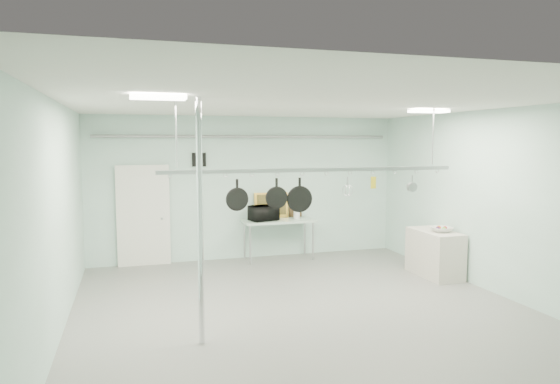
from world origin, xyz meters
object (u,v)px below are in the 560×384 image
object	(u,v)px
skillet_right	(300,195)
skillet_mid	(277,193)
side_cabinet	(435,253)
microwave	(264,213)
coffee_canister	(297,215)
pot_rack	(314,168)
skillet_left	(237,195)
fruit_bowl	(441,229)
prep_table	(279,223)
chrome_pole	(200,223)

from	to	relation	value
skillet_right	skillet_mid	bearing A→B (deg)	-179.04
skillet_right	side_cabinet	bearing A→B (deg)	19.98
skillet_mid	microwave	bearing A→B (deg)	82.99
coffee_canister	pot_rack	bearing A→B (deg)	-104.04
side_cabinet	skillet_mid	bearing A→B (deg)	-162.85
microwave	skillet_left	bearing A→B (deg)	54.55
fruit_bowl	coffee_canister	bearing A→B (deg)	132.73
pot_rack	prep_table	bearing A→B (deg)	83.09
skillet_left	skillet_mid	world-z (taller)	same
skillet_left	pot_rack	bearing A→B (deg)	-5.34
skillet_mid	skillet_right	bearing A→B (deg)	4.45
fruit_bowl	skillet_mid	distance (m)	3.83
pot_rack	skillet_mid	world-z (taller)	pot_rack
skillet_right	skillet_left	bearing A→B (deg)	-179.04
skillet_mid	coffee_canister	bearing A→B (deg)	70.85
side_cabinet	coffee_canister	distance (m)	3.10
chrome_pole	fruit_bowl	bearing A→B (deg)	20.77
pot_rack	skillet_mid	size ratio (longest dim) A/B	10.32
skillet_left	side_cabinet	bearing A→B (deg)	9.41
chrome_pole	side_cabinet	distance (m)	5.37
chrome_pole	skillet_mid	distance (m)	1.59
skillet_mid	skillet_right	distance (m)	0.37
side_cabinet	prep_table	bearing A→B (deg)	139.21
fruit_bowl	skillet_right	xyz separation A→B (m)	(-3.23, -0.95, 0.86)
skillet_left	coffee_canister	bearing A→B (deg)	52.75
coffee_canister	skillet_left	bearing A→B (deg)	-121.91
pot_rack	skillet_left	bearing A→B (deg)	180.00
side_cabinet	skillet_mid	xyz separation A→B (m)	(-3.56, -1.10, 1.40)
prep_table	skillet_right	size ratio (longest dim) A/B	2.93
side_cabinet	skillet_right	xyz separation A→B (m)	(-3.19, -1.10, 1.36)
skillet_left	skillet_right	size ratio (longest dim) A/B	0.85
prep_table	fruit_bowl	world-z (taller)	fruit_bowl
side_cabinet	skillet_left	bearing A→B (deg)	-165.24
chrome_pole	coffee_canister	bearing A→B (deg)	56.99
chrome_pole	skillet_left	world-z (taller)	chrome_pole
fruit_bowl	skillet_left	distance (m)	4.41
prep_table	skillet_mid	xyz separation A→B (m)	(-1.01, -3.30, 1.02)
pot_rack	side_cabinet	bearing A→B (deg)	20.45
fruit_bowl	skillet_right	bearing A→B (deg)	-163.55
fruit_bowl	skillet_left	bearing A→B (deg)	-167.25
prep_table	coffee_canister	bearing A→B (deg)	-1.09
pot_rack	microwave	xyz separation A→B (m)	(0.05, 3.28, -1.16)
side_cabinet	microwave	world-z (taller)	microwave
fruit_bowl	skillet_left	xyz separation A→B (m)	(-4.21, -0.95, 0.90)
microwave	skillet_right	distance (m)	3.37
prep_table	side_cabinet	bearing A→B (deg)	-40.79
pot_rack	fruit_bowl	distance (m)	3.38
coffee_canister	fruit_bowl	size ratio (longest dim) A/B	0.48
skillet_mid	pot_rack	bearing A→B (deg)	4.45
pot_rack	coffee_canister	bearing A→B (deg)	75.96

